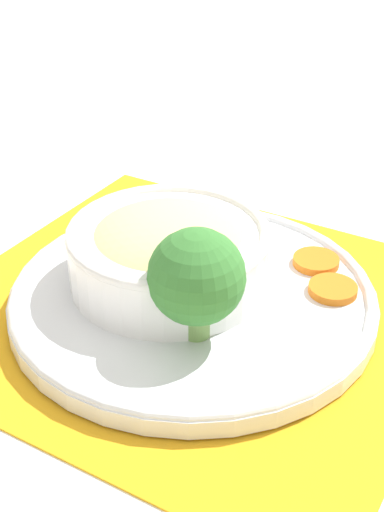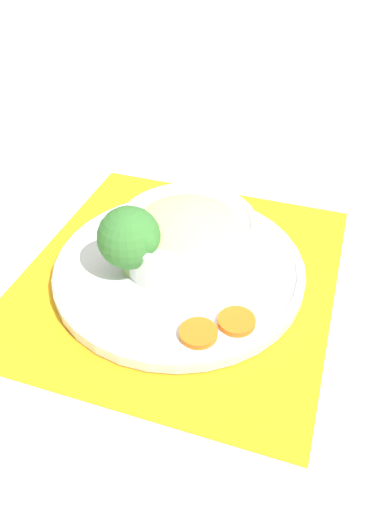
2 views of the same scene
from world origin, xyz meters
TOP-DOWN VIEW (x-y plane):
  - ground_plane at (0.00, 0.00)m, footprint 4.00×4.00m
  - placemat at (0.00, 0.00)m, footprint 0.45×0.48m
  - plate at (0.00, 0.00)m, footprint 0.33×0.33m
  - bowl at (-0.01, -0.03)m, footprint 0.18×0.18m
  - broccoli_floret at (0.05, 0.03)m, footprint 0.08×0.08m
  - carrot_slice_near at (-0.05, 0.12)m, footprint 0.04×0.04m
  - carrot_slice_middle at (-0.09, 0.09)m, footprint 0.04×0.04m

SIDE VIEW (x-z plane):
  - ground_plane at x=0.00m, z-range 0.00..0.00m
  - placemat at x=0.00m, z-range 0.00..0.00m
  - plate at x=0.00m, z-range 0.00..0.03m
  - carrot_slice_near at x=-0.05m, z-range 0.02..0.03m
  - carrot_slice_middle at x=-0.09m, z-range 0.02..0.03m
  - bowl at x=-0.01m, z-range 0.02..0.09m
  - broccoli_floret at x=0.05m, z-range 0.03..0.12m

